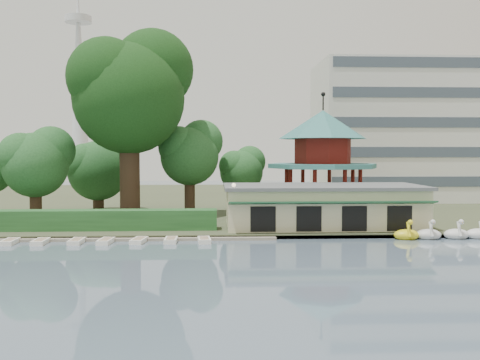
{
  "coord_description": "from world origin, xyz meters",
  "views": [
    {
      "loc": [
        -0.11,
        -27.83,
        7.4
      ],
      "look_at": [
        2.0,
        18.0,
        5.0
      ],
      "focal_mm": 40.0,
      "sensor_mm": 36.0,
      "label": 1
    }
  ],
  "objects": [
    {
      "name": "ground_plane",
      "position": [
        0.0,
        0.0,
        0.0
      ],
      "size": [
        220.0,
        220.0,
        0.0
      ],
      "primitive_type": "plane",
      "color": "slate",
      "rests_on": "ground"
    },
    {
      "name": "shore",
      "position": [
        0.0,
        52.0,
        0.2
      ],
      "size": [
        220.0,
        70.0,
        0.4
      ],
      "primitive_type": "cube",
      "color": "#424930",
      "rests_on": "ground"
    },
    {
      "name": "embankment",
      "position": [
        0.0,
        17.3,
        0.15
      ],
      "size": [
        220.0,
        0.6,
        0.3
      ],
      "primitive_type": "cube",
      "color": "gray",
      "rests_on": "ground"
    },
    {
      "name": "dock",
      "position": [
        -12.0,
        17.2,
        0.12
      ],
      "size": [
        34.0,
        1.6,
        0.24
      ],
      "primitive_type": "cube",
      "color": "gray",
      "rests_on": "ground"
    },
    {
      "name": "boathouse",
      "position": [
        10.0,
        21.97,
        2.37
      ],
      "size": [
        18.6,
        9.39,
        3.9
      ],
      "color": "beige",
      "rests_on": "shore"
    },
    {
      "name": "pavilion",
      "position": [
        12.0,
        32.0,
        7.48
      ],
      "size": [
        12.4,
        12.4,
        13.5
      ],
      "color": "beige",
      "rests_on": "shore"
    },
    {
      "name": "office_building",
      "position": [
        32.67,
        49.0,
        9.73
      ],
      "size": [
        38.0,
        18.0,
        20.0
      ],
      "color": "silver",
      "rests_on": "shore"
    },
    {
      "name": "broadcast_tower",
      "position": [
        -42.0,
        140.0,
        33.98
      ],
      "size": [
        8.0,
        8.0,
        96.0
      ],
      "color": "silver",
      "rests_on": "ground"
    },
    {
      "name": "hedge",
      "position": [
        -15.0,
        20.5,
        1.3
      ],
      "size": [
        30.0,
        2.0,
        1.8
      ],
      "primitive_type": "cube",
      "color": "#275D2A",
      "rests_on": "shore"
    },
    {
      "name": "lamp_post",
      "position": [
        1.5,
        19.0,
        3.34
      ],
      "size": [
        0.36,
        0.36,
        4.28
      ],
      "color": "black",
      "rests_on": "shore"
    },
    {
      "name": "big_tree",
      "position": [
        -8.84,
        28.18,
        13.95
      ],
      "size": [
        12.59,
        11.73,
        20.04
      ],
      "color": "#3A281C",
      "rests_on": "shore"
    },
    {
      "name": "small_trees",
      "position": [
        -12.89,
        31.72,
        6.18
      ],
      "size": [
        38.61,
        16.93,
        10.66
      ],
      "color": "#3A281C",
      "rests_on": "shore"
    },
    {
      "name": "moored_rowboats",
      "position": [
        -14.17,
        15.77,
        0.18
      ],
      "size": [
        27.42,
        2.71,
        0.36
      ],
      "color": "white",
      "rests_on": "ground"
    }
  ]
}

